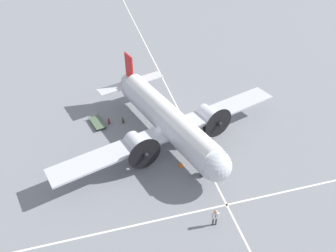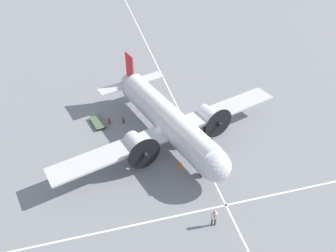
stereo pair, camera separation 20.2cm
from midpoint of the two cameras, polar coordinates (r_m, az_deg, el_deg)
ground_plane at (r=32.24m, az=0.18°, el=-2.43°), size 300.00×300.00×0.00m
apron_line_eastwest at (r=32.80m, az=4.34°, el=-1.71°), size 120.00×0.16×0.01m
apron_line_northsouth at (r=26.42m, az=5.20°, el=-14.61°), size 0.16×120.00×0.01m
airliner_main at (r=30.32m, az=0.65°, el=0.80°), size 17.03×22.98×5.97m
crew_foreground at (r=25.04m, az=8.29°, el=-15.32°), size 0.26×0.56×1.66m
suitcase_near_door at (r=34.70m, az=-10.04°, el=0.86°), size 0.34×0.16×0.58m
suitcase_upright_spare at (r=34.65m, az=-7.64°, el=0.98°), size 0.45×0.15×0.49m
baggage_cart at (r=34.78m, az=-11.95°, el=0.69°), size 2.60×1.71×0.56m
traffic_cone at (r=29.45m, az=2.42°, el=-6.64°), size 0.39×0.39×0.52m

